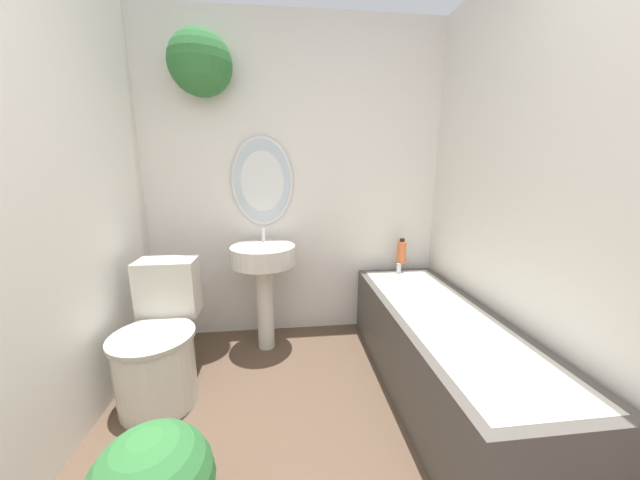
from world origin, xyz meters
TOP-DOWN VIEW (x-y plane):
  - wall_back at (-0.11, 2.31)m, footprint 2.36×0.41m
  - wall_left at (-1.15, 1.15)m, footprint 0.06×2.42m
  - wall_right at (1.15, 1.15)m, footprint 0.06×2.42m
  - toilet at (-0.84, 1.58)m, footprint 0.45×0.65m
  - pedestal_sink at (-0.25, 2.04)m, footprint 0.46×0.46m
  - bathtub at (0.80, 1.41)m, footprint 0.60×1.69m
  - shampoo_bottle at (0.83, 2.19)m, footprint 0.07×0.07m

SIDE VIEW (x-z plane):
  - bathtub at x=0.80m, z-range -0.03..0.56m
  - toilet at x=-0.84m, z-range -0.07..0.70m
  - pedestal_sink at x=-0.25m, z-range 0.17..1.06m
  - shampoo_bottle at x=0.83m, z-range 0.58..0.77m
  - wall_left at x=-1.15m, z-range 0.00..2.40m
  - wall_right at x=1.15m, z-range 0.00..2.40m
  - wall_back at x=-0.11m, z-range 0.14..2.54m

